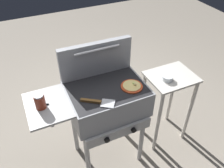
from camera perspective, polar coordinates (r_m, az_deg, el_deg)
ground_plane at (r=2.56m, az=-1.06°, el=-16.53°), size 8.00×8.00×0.00m
grill at (r=1.98m, az=-1.64°, el=-4.25°), size 0.96×0.53×0.90m
grill_lid_open at (r=1.96m, az=-3.96°, el=6.19°), size 0.63×0.09×0.30m
pizza_cheese at (r=1.90m, az=4.89°, el=-0.51°), size 0.18×0.18×0.03m
sauce_jar at (r=1.76m, az=-17.24°, el=-4.06°), size 0.08×0.08×0.12m
spatula at (r=1.76m, az=-3.47°, el=-4.41°), size 0.25×0.19×0.02m
prep_table at (r=2.38m, az=13.49°, el=-2.68°), size 0.44×0.36×0.81m
topping_bowl_near at (r=2.16m, az=13.41°, el=1.41°), size 0.10×0.10×0.04m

